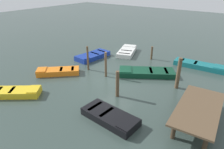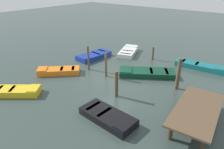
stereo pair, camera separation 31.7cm
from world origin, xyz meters
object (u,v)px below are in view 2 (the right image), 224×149
mooring_piling_mid_left (106,65)px  mooring_piling_center (88,58)px  rowboat_dark_green (146,73)px  rowboat_teal (201,66)px  rowboat_white (128,51)px  mooring_piling_near_right (116,84)px  dock_segment (197,110)px  rowboat_yellow (17,91)px  mooring_piling_near_left (153,53)px  rowboat_orange (58,71)px  mooring_piling_far_right (178,74)px  rowboat_black (108,117)px  rowboat_blue (94,56)px

mooring_piling_mid_left → mooring_piling_center: size_ratio=0.98×
rowboat_dark_green → mooring_piling_mid_left: size_ratio=2.20×
rowboat_teal → rowboat_white: bearing=-179.2°
rowboat_white → mooring_piling_near_right: size_ratio=2.02×
dock_segment → mooring_piling_center: mooring_piling_center is taller
rowboat_yellow → mooring_piling_near_right: 6.39m
mooring_piling_center → mooring_piling_near_left: bearing=149.9°
rowboat_orange → rowboat_yellow: size_ratio=1.01×
rowboat_orange → rowboat_dark_green: size_ratio=0.71×
mooring_piling_near_left → mooring_piling_far_right: 5.46m
mooring_piling_near_left → rowboat_teal: bearing=98.0°
rowboat_yellow → mooring_piling_center: 5.76m
rowboat_dark_green → mooring_piling_center: (1.93, -4.21, 0.77)m
rowboat_teal → rowboat_black: bearing=-104.2°
rowboat_white → mooring_piling_near_left: mooring_piling_near_left is taller
rowboat_white → mooring_piling_center: (5.22, -0.36, 0.77)m
dock_segment → mooring_piling_near_right: size_ratio=2.57×
mooring_piling_near_right → mooring_piling_mid_left: size_ratio=0.88×
rowboat_blue → rowboat_black: (6.31, 6.86, 0.00)m
dock_segment → rowboat_black: bearing=-60.7°
rowboat_teal → mooring_piling_near_right: bearing=-114.4°
rowboat_dark_green → rowboat_black: bearing=67.1°
rowboat_teal → mooring_piling_center: mooring_piling_center is taller
rowboat_blue → mooring_piling_far_right: 8.44m
rowboat_blue → rowboat_yellow: (7.86, 0.61, 0.00)m
rowboat_black → mooring_piling_far_right: 5.69m
mooring_piling_near_right → mooring_piling_center: mooring_piling_center is taller
rowboat_blue → mooring_piling_near_left: (-2.98, 4.53, 0.38)m
dock_segment → rowboat_teal: 7.69m
rowboat_blue → rowboat_teal: 9.33m
rowboat_white → mooring_piling_center: 5.29m
rowboat_white → mooring_piling_near_right: bearing=-171.3°
rowboat_blue → rowboat_yellow: size_ratio=1.15×
rowboat_yellow → rowboat_white: bearing=45.2°
mooring_piling_near_right → mooring_piling_mid_left: bearing=-127.6°
rowboat_dark_green → rowboat_white: same height
rowboat_dark_green → mooring_piling_mid_left: 3.17m
mooring_piling_mid_left → mooring_piling_center: mooring_piling_center is taller
rowboat_blue → mooring_piling_center: 2.81m
rowboat_dark_green → mooring_piling_near_left: bearing=-103.3°
rowboat_black → mooring_piling_center: (-4.09, -5.33, 0.77)m
rowboat_yellow → rowboat_teal: bearing=16.8°
rowboat_teal → mooring_piling_mid_left: (5.91, -5.19, 0.75)m
rowboat_teal → mooring_piling_near_right: mooring_piling_near_right is taller
rowboat_blue → mooring_piling_center: bearing=39.6°
dock_segment → mooring_piling_center: 9.11m
dock_segment → mooring_piling_center: (-1.65, -8.96, 0.16)m
rowboat_dark_green → mooring_piling_mid_left: (2.06, -2.29, 0.75)m
rowboat_dark_green → rowboat_white: (-3.29, -3.85, 0.00)m
mooring_piling_near_right → rowboat_blue: bearing=-125.7°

